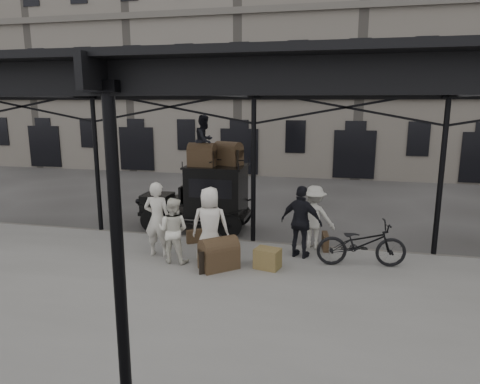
{
  "coord_description": "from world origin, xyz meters",
  "views": [
    {
      "loc": [
        2.35,
        -9.9,
        4.2
      ],
      "look_at": [
        -0.3,
        1.6,
        1.7
      ],
      "focal_mm": 32.0,
      "sensor_mm": 36.0,
      "label": 1
    }
  ],
  "objects_px": {
    "porter_official": "(301,222)",
    "taxi": "(207,194)",
    "porter_left": "(157,219)",
    "bicycle": "(361,243)",
    "steamer_trunk_roof_near": "(202,156)",
    "steamer_trunk_platform": "(219,256)"
  },
  "relations": [
    {
      "from": "porter_official",
      "to": "taxi",
      "type": "bearing_deg",
      "value": -18.17
    },
    {
      "from": "porter_left",
      "to": "porter_official",
      "type": "xyz_separation_m",
      "value": [
        3.73,
        0.73,
        -0.04
      ]
    },
    {
      "from": "taxi",
      "to": "bicycle",
      "type": "xyz_separation_m",
      "value": [
        4.81,
        -2.58,
        -0.48
      ]
    },
    {
      "from": "steamer_trunk_roof_near",
      "to": "taxi",
      "type": "bearing_deg",
      "value": 73.76
    },
    {
      "from": "steamer_trunk_platform",
      "to": "porter_official",
      "type": "bearing_deg",
      "value": -7.19
    },
    {
      "from": "porter_left",
      "to": "steamer_trunk_roof_near",
      "type": "xyz_separation_m",
      "value": [
        0.36,
        2.79,
        1.34
      ]
    },
    {
      "from": "bicycle",
      "to": "steamer_trunk_roof_near",
      "type": "xyz_separation_m",
      "value": [
        -4.89,
        2.33,
        1.76
      ]
    },
    {
      "from": "porter_left",
      "to": "steamer_trunk_roof_near",
      "type": "distance_m",
      "value": 3.12
    },
    {
      "from": "taxi",
      "to": "porter_official",
      "type": "distance_m",
      "value": 4.02
    },
    {
      "from": "porter_official",
      "to": "bicycle",
      "type": "relative_size",
      "value": 0.87
    },
    {
      "from": "porter_left",
      "to": "porter_official",
      "type": "height_order",
      "value": "porter_left"
    },
    {
      "from": "taxi",
      "to": "bicycle",
      "type": "bearing_deg",
      "value": -28.2
    },
    {
      "from": "taxi",
      "to": "steamer_trunk_platform",
      "type": "distance_m",
      "value": 3.91
    },
    {
      "from": "taxi",
      "to": "steamer_trunk_platform",
      "type": "height_order",
      "value": "taxi"
    },
    {
      "from": "taxi",
      "to": "porter_left",
      "type": "bearing_deg",
      "value": -98.24
    },
    {
      "from": "porter_official",
      "to": "steamer_trunk_roof_near",
      "type": "height_order",
      "value": "steamer_trunk_roof_near"
    },
    {
      "from": "porter_official",
      "to": "steamer_trunk_roof_near",
      "type": "bearing_deg",
      "value": -14.55
    },
    {
      "from": "porter_official",
      "to": "steamer_trunk_platform",
      "type": "distance_m",
      "value": 2.37
    },
    {
      "from": "porter_left",
      "to": "taxi",
      "type": "bearing_deg",
      "value": -98.13
    },
    {
      "from": "steamer_trunk_roof_near",
      "to": "bicycle",
      "type": "bearing_deg",
      "value": -23.66
    },
    {
      "from": "porter_official",
      "to": "steamer_trunk_roof_near",
      "type": "distance_m",
      "value": 4.18
    },
    {
      "from": "bicycle",
      "to": "steamer_trunk_platform",
      "type": "height_order",
      "value": "bicycle"
    }
  ]
}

